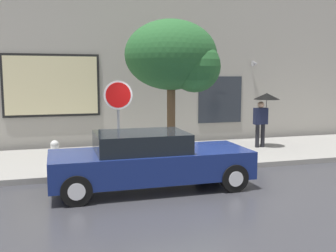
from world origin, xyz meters
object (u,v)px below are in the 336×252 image
parked_car (149,160)px  fire_hydrant (55,154)px  stop_sign (118,107)px  pedestrian_with_umbrella (264,105)px  street_tree (176,58)px

parked_car → fire_hydrant: parked_car is taller
fire_hydrant → stop_sign: size_ratio=0.31×
parked_car → stop_sign: size_ratio=1.95×
pedestrian_with_umbrella → street_tree: bearing=-164.9°
parked_car → fire_hydrant: (-2.10, 2.24, -0.16)m
street_tree → stop_sign: street_tree is taller
street_tree → stop_sign: size_ratio=1.75×
pedestrian_with_umbrella → stop_sign: 5.65m
street_tree → parked_car: bearing=-120.4°
parked_car → pedestrian_with_umbrella: pedestrian_with_umbrella is taller
fire_hydrant → stop_sign: 2.21m
street_tree → stop_sign: 2.44m
fire_hydrant → street_tree: (3.49, 0.14, 2.64)m
parked_car → street_tree: bearing=59.6°
fire_hydrant → street_tree: 4.38m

